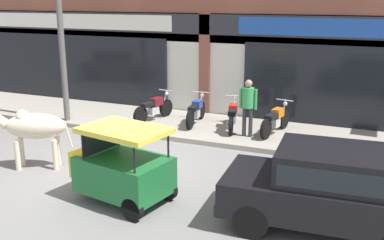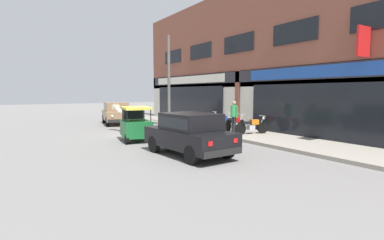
% 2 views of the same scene
% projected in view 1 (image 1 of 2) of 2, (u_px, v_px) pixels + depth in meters
% --- Properties ---
extents(ground_plane, '(90.00, 90.00, 0.00)m').
position_uv_depth(ground_plane, '(125.00, 167.00, 10.64)').
color(ground_plane, slate).
extents(sidewalk, '(19.00, 2.92, 0.14)m').
position_uv_depth(sidewalk, '(187.00, 125.00, 13.87)').
color(sidewalk, gray).
rests_on(sidewalk, ground).
extents(cow, '(2.00, 1.16, 1.61)m').
position_uv_depth(cow, '(31.00, 127.00, 10.36)').
color(cow, beige).
rests_on(cow, ground).
extents(car_0, '(3.69, 1.82, 1.46)m').
position_uv_depth(car_0, '(330.00, 186.00, 7.60)').
color(car_0, black).
rests_on(car_0, ground).
extents(auto_rickshaw, '(2.11, 1.46, 1.52)m').
position_uv_depth(auto_rickshaw, '(121.00, 169.00, 8.74)').
color(auto_rickshaw, black).
rests_on(auto_rickshaw, ground).
extents(motorcycle_0, '(0.65, 1.79, 0.88)m').
position_uv_depth(motorcycle_0, '(154.00, 108.00, 14.08)').
color(motorcycle_0, black).
rests_on(motorcycle_0, sidewalk).
extents(motorcycle_1, '(0.52, 1.81, 0.88)m').
position_uv_depth(motorcycle_1, '(196.00, 111.00, 13.70)').
color(motorcycle_1, black).
rests_on(motorcycle_1, sidewalk).
extents(motorcycle_2, '(0.67, 1.78, 0.88)m').
position_uv_depth(motorcycle_2, '(233.00, 116.00, 13.17)').
color(motorcycle_2, black).
rests_on(motorcycle_2, sidewalk).
extents(motorcycle_3, '(0.63, 1.80, 0.88)m').
position_uv_depth(motorcycle_3, '(275.00, 120.00, 12.71)').
color(motorcycle_3, black).
rests_on(motorcycle_3, sidewalk).
extents(pedestrian, '(0.50, 0.32, 1.60)m').
position_uv_depth(pedestrian, '(248.00, 102.00, 12.28)').
color(pedestrian, '#2D2D33').
rests_on(pedestrian, sidewalk).
extents(utility_pole, '(0.18, 0.18, 5.58)m').
position_uv_depth(utility_pole, '(61.00, 31.00, 13.45)').
color(utility_pole, '#595651').
rests_on(utility_pole, sidewalk).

